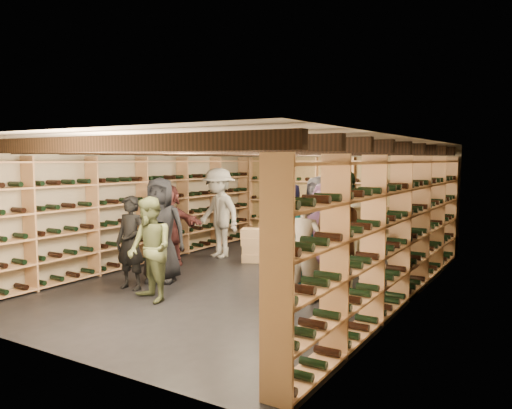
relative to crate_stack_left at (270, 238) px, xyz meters
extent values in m
plane|color=black|center=(0.90, -2.25, -0.34)|extent=(8.00, 8.00, 0.00)
cube|color=tan|center=(0.90, 1.75, 0.86)|extent=(5.50, 0.02, 2.40)
cube|color=tan|center=(0.90, -6.25, 0.86)|extent=(5.50, 0.02, 2.40)
cube|color=tan|center=(-1.85, -2.25, 0.86)|extent=(0.02, 8.00, 2.40)
cube|color=tan|center=(3.65, -2.25, 0.86)|extent=(0.02, 8.00, 2.40)
cube|color=beige|center=(0.90, -2.25, 2.06)|extent=(5.50, 8.00, 0.01)
cube|color=black|center=(0.90, -5.75, 1.92)|extent=(5.40, 0.12, 0.18)
cube|color=black|center=(0.90, -4.88, 1.92)|extent=(5.40, 0.12, 0.18)
cube|color=black|center=(0.90, -4.00, 1.92)|extent=(5.40, 0.12, 0.18)
cube|color=black|center=(0.90, -3.13, 1.92)|extent=(5.40, 0.12, 0.18)
cube|color=black|center=(0.90, -2.25, 1.92)|extent=(5.40, 0.12, 0.18)
cube|color=black|center=(0.90, -1.38, 1.92)|extent=(5.40, 0.12, 0.18)
cube|color=black|center=(0.90, -0.50, 1.92)|extent=(5.40, 0.12, 0.18)
cube|color=black|center=(0.90, 0.37, 1.92)|extent=(5.40, 0.12, 0.18)
cube|color=black|center=(0.90, 1.25, 1.92)|extent=(5.40, 0.12, 0.18)
cube|color=tan|center=(-1.67, -2.25, 0.73)|extent=(0.32, 7.50, 2.15)
cube|color=tan|center=(3.47, -2.25, 0.73)|extent=(0.32, 7.50, 2.15)
cube|color=tan|center=(0.90, 1.58, 0.73)|extent=(4.70, 0.30, 2.15)
cube|color=tan|center=(0.00, 0.00, -0.25)|extent=(0.56, 0.43, 0.17)
cube|color=tan|center=(0.00, 0.00, -0.08)|extent=(0.56, 0.43, 0.17)
cube|color=tan|center=(0.00, 0.00, 0.09)|extent=(0.56, 0.43, 0.17)
cube|color=tan|center=(0.00, 0.00, 0.26)|extent=(0.56, 0.43, 0.17)
cube|color=tan|center=(0.17, -0.95, -0.25)|extent=(0.59, 0.49, 0.17)
cube|color=tan|center=(0.17, -0.95, -0.08)|extent=(0.59, 0.49, 0.17)
cube|color=tan|center=(0.17, -0.95, 0.09)|extent=(0.59, 0.49, 0.17)
cube|color=tan|center=(0.17, -0.95, 0.26)|extent=(0.59, 0.49, 0.17)
cube|color=tan|center=(2.75, -0.78, -0.25)|extent=(0.59, 0.50, 0.17)
imported|color=black|center=(-0.33, -3.22, 0.55)|extent=(1.03, 0.88, 1.79)
imported|color=black|center=(-0.41, -3.83, 0.42)|extent=(0.58, 0.40, 1.51)
imported|color=#4A5330|center=(0.35, -4.20, 0.44)|extent=(0.91, 0.82, 1.55)
imported|color=beige|center=(2.78, -2.16, 0.45)|extent=(1.17, 0.92, 1.58)
imported|color=#116E76|center=(1.70, -2.28, 0.41)|extent=(0.88, 0.38, 1.49)
imported|color=brown|center=(-1.17, -2.06, 0.46)|extent=(1.56, 0.93, 1.60)
imported|color=#1F1D4C|center=(1.23, -1.50, 0.50)|extent=(0.96, 0.81, 1.67)
imported|color=gray|center=(2.29, -3.06, 0.43)|extent=(0.60, 0.43, 1.54)
imported|color=#3E2517|center=(2.78, -2.79, 0.59)|extent=(1.07, 0.93, 1.86)
imported|color=#A5A497|center=(-0.74, -0.95, 0.61)|extent=(1.38, 1.03, 1.91)
imported|color=#214428|center=(2.13, -0.95, 0.61)|extent=(1.17, 0.65, 1.90)
imported|color=#875A87|center=(2.23, -2.12, 0.53)|extent=(1.68, 1.14, 1.74)
imported|color=#353439|center=(1.58, -0.95, 0.55)|extent=(0.98, 0.76, 1.78)
camera|label=1|loc=(5.43, -9.56, 1.75)|focal=35.00mm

